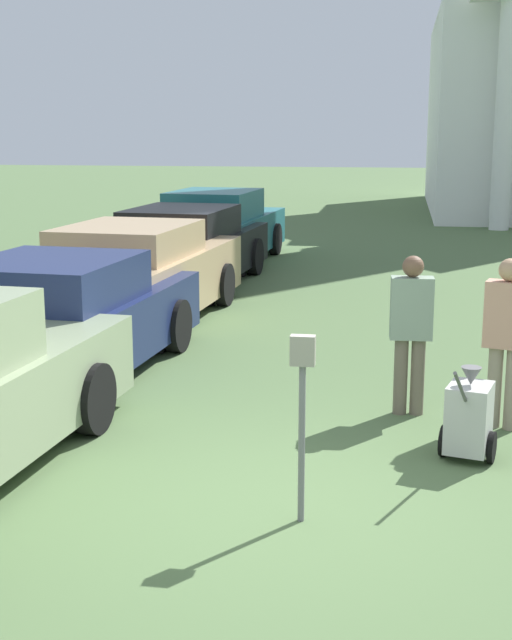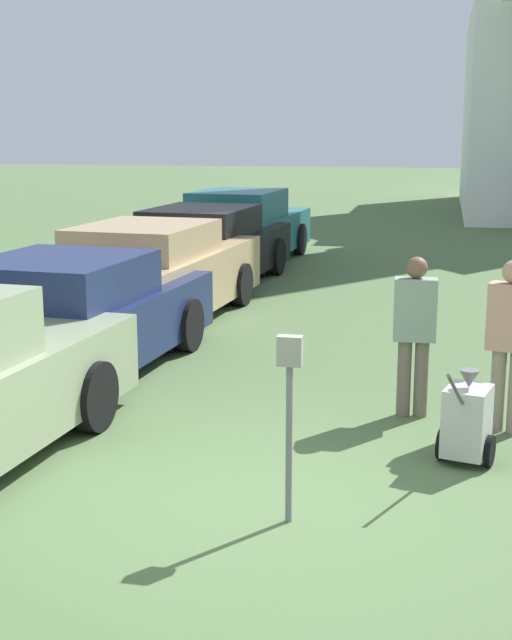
{
  "view_description": "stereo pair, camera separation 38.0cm",
  "coord_description": "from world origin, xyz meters",
  "px_view_note": "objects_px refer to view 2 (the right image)",
  "views": [
    {
      "loc": [
        0.8,
        -6.46,
        2.88
      ],
      "look_at": [
        -0.51,
        1.64,
        1.1
      ],
      "focal_mm": 50.0,
      "sensor_mm": 36.0,
      "label": 1
    },
    {
      "loc": [
        1.17,
        -6.39,
        2.88
      ],
      "look_at": [
        -0.51,
        1.64,
        1.1
      ],
      "focal_mm": 50.0,
      "sensor_mm": 36.0,
      "label": 2
    }
  ],
  "objects_px": {
    "parking_meter": "(289,394)",
    "person_worker": "(414,327)",
    "parked_car_black": "(205,249)",
    "parked_car_teal": "(240,230)",
    "parked_car_navy": "(68,320)",
    "person_supervisor": "(510,336)",
    "equipment_cart": "(467,421)",
    "parked_car_tan": "(149,276)"
  },
  "relations": [
    {
      "from": "parking_meter",
      "to": "person_worker",
      "type": "xyz_separation_m",
      "value": [
        0.8,
        2.71,
        -0.06
      ]
    },
    {
      "from": "parked_car_black",
      "to": "parked_car_teal",
      "type": "xyz_separation_m",
      "value": [
        0.0,
        2.94,
        0.04
      ]
    },
    {
      "from": "parked_car_navy",
      "to": "person_supervisor",
      "type": "height_order",
      "value": "person_supervisor"
    },
    {
      "from": "parked_car_black",
      "to": "parked_car_navy",
      "type": "bearing_deg",
      "value": -85.37
    },
    {
      "from": "person_worker",
      "to": "equipment_cart",
      "type": "bearing_deg",
      "value": 109.35
    },
    {
      "from": "parked_car_teal",
      "to": "parking_meter",
      "type": "bearing_deg",
      "value": -70.96
    },
    {
      "from": "parked_car_teal",
      "to": "parking_meter",
      "type": "relative_size",
      "value": 3.69
    },
    {
      "from": "parked_car_teal",
      "to": "person_worker",
      "type": "bearing_deg",
      "value": -63.08
    },
    {
      "from": "person_worker",
      "to": "person_supervisor",
      "type": "xyz_separation_m",
      "value": [
        0.9,
        -0.3,
        0.02
      ]
    },
    {
      "from": "parked_car_navy",
      "to": "parked_car_black",
      "type": "height_order",
      "value": "parked_car_black"
    },
    {
      "from": "parked_car_tan",
      "to": "person_supervisor",
      "type": "height_order",
      "value": "person_supervisor"
    },
    {
      "from": "parked_car_black",
      "to": "parking_meter",
      "type": "height_order",
      "value": "parked_car_black"
    },
    {
      "from": "parked_car_navy",
      "to": "person_worker",
      "type": "height_order",
      "value": "person_worker"
    },
    {
      "from": "parking_meter",
      "to": "equipment_cart",
      "type": "relative_size",
      "value": 1.42
    },
    {
      "from": "parked_car_navy",
      "to": "parked_car_teal",
      "type": "xyz_separation_m",
      "value": [
        -0.0,
        9.08,
        0.06
      ]
    },
    {
      "from": "parked_car_navy",
      "to": "parking_meter",
      "type": "xyz_separation_m",
      "value": [
        3.21,
        -3.42,
        0.32
      ]
    },
    {
      "from": "person_worker",
      "to": "person_supervisor",
      "type": "bearing_deg",
      "value": 158.12
    },
    {
      "from": "parked_car_black",
      "to": "parking_meter",
      "type": "bearing_deg",
      "value": -66.8
    },
    {
      "from": "parked_car_navy",
      "to": "equipment_cart",
      "type": "bearing_deg",
      "value": -18.46
    },
    {
      "from": "parked_car_navy",
      "to": "parked_car_black",
      "type": "relative_size",
      "value": 0.9
    },
    {
      "from": "person_supervisor",
      "to": "equipment_cart",
      "type": "distance_m",
      "value": 1.14
    },
    {
      "from": "person_worker",
      "to": "equipment_cart",
      "type": "xyz_separation_m",
      "value": [
        0.51,
        -1.22,
        -0.54
      ]
    },
    {
      "from": "parked_car_teal",
      "to": "person_worker",
      "type": "relative_size",
      "value": 3.21
    },
    {
      "from": "person_supervisor",
      "to": "parking_meter",
      "type": "bearing_deg",
      "value": 70.72
    },
    {
      "from": "parked_car_navy",
      "to": "person_worker",
      "type": "distance_m",
      "value": 4.09
    },
    {
      "from": "parked_car_tan",
      "to": "person_worker",
      "type": "height_order",
      "value": "person_worker"
    },
    {
      "from": "parked_car_navy",
      "to": "person_supervisor",
      "type": "bearing_deg",
      "value": -7.01
    },
    {
      "from": "parked_car_navy",
      "to": "parking_meter",
      "type": "bearing_deg",
      "value": -42.15
    },
    {
      "from": "parked_car_teal",
      "to": "person_supervisor",
      "type": "xyz_separation_m",
      "value": [
        4.92,
        -10.1,
        0.22
      ]
    },
    {
      "from": "person_worker",
      "to": "parked_car_navy",
      "type": "bearing_deg",
      "value": -13.5
    },
    {
      "from": "parking_meter",
      "to": "person_worker",
      "type": "height_order",
      "value": "person_worker"
    },
    {
      "from": "parked_car_navy",
      "to": "equipment_cart",
      "type": "xyz_separation_m",
      "value": [
        4.53,
        -1.93,
        -0.28
      ]
    },
    {
      "from": "parked_car_tan",
      "to": "parked_car_navy",
      "type": "bearing_deg",
      "value": -85.38
    },
    {
      "from": "equipment_cart",
      "to": "parked_car_navy",
      "type": "bearing_deg",
      "value": 171.28
    },
    {
      "from": "parked_car_navy",
      "to": "parked_car_tan",
      "type": "relative_size",
      "value": 0.91
    },
    {
      "from": "parked_car_black",
      "to": "parked_car_teal",
      "type": "relative_size",
      "value": 1.03
    },
    {
      "from": "parked_car_navy",
      "to": "parked_car_black",
      "type": "xyz_separation_m",
      "value": [
        -0.0,
        6.14,
        0.02
      ]
    },
    {
      "from": "parked_car_tan",
      "to": "person_supervisor",
      "type": "xyz_separation_m",
      "value": [
        4.92,
        -3.99,
        0.24
      ]
    },
    {
      "from": "parked_car_black",
      "to": "parking_meter",
      "type": "distance_m",
      "value": 10.09
    },
    {
      "from": "parked_car_navy",
      "to": "person_supervisor",
      "type": "xyz_separation_m",
      "value": [
        4.92,
        -1.01,
        0.28
      ]
    },
    {
      "from": "person_worker",
      "to": "equipment_cart",
      "type": "distance_m",
      "value": 1.43
    },
    {
      "from": "parking_meter",
      "to": "person_supervisor",
      "type": "height_order",
      "value": "person_supervisor"
    }
  ]
}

